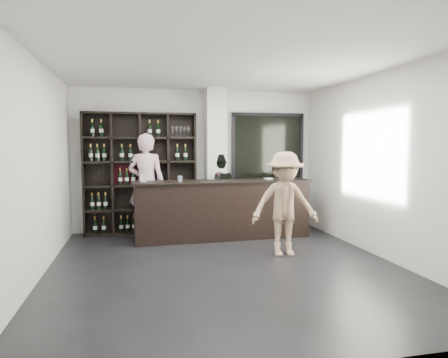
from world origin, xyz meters
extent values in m
cube|color=black|center=(0.00, 0.00, -0.01)|extent=(5.00, 5.50, 0.01)
cube|color=silver|center=(0.35, 2.47, 1.45)|extent=(0.40, 0.40, 2.90)
cube|color=black|center=(1.55, 2.69, 1.40)|extent=(1.60, 0.08, 2.10)
cube|color=black|center=(1.55, 2.69, 1.40)|extent=(1.48, 0.02, 1.98)
cube|color=black|center=(0.35, 1.75, 0.54)|extent=(3.26, 0.61, 1.07)
cube|color=black|center=(0.35, 1.75, 1.09)|extent=(3.34, 0.69, 0.03)
imported|color=silver|center=(-1.05, 2.40, 1.00)|extent=(0.83, 0.66, 1.99)
imported|color=black|center=(0.40, 2.40, 0.80)|extent=(0.88, 0.75, 1.60)
imported|color=tan|center=(1.06, 0.40, 0.83)|extent=(1.12, 0.70, 1.66)
cylinder|color=silver|center=(-0.46, 1.67, 1.15)|extent=(0.08, 0.08, 0.11)
cube|color=white|center=(1.28, 1.84, 1.11)|extent=(0.14, 0.14, 0.02)
cube|color=white|center=(-1.12, 1.74, 1.17)|extent=(0.10, 0.07, 0.14)
camera|label=1|loc=(-1.24, -5.53, 1.75)|focal=32.00mm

